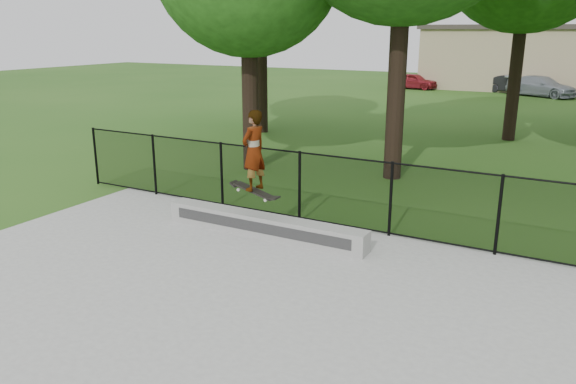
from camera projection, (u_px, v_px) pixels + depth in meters
name	position (u px, v px, depth m)	size (l,w,h in m)	color
grind_ledge	(264.00, 225.00, 11.03)	(4.33, 0.40, 0.42)	#A7A7A2
car_a	(414.00, 81.00, 38.93)	(1.29, 3.19, 1.09)	maroon
car_b	(515.00, 84.00, 36.22)	(1.21, 3.14, 1.14)	black
car_c	(541.00, 86.00, 34.47)	(1.74, 3.92, 1.24)	gray
skater_airborne	(254.00, 153.00, 10.47)	(0.82, 0.61, 1.71)	black
chainlink_fence	(391.00, 199.00, 10.88)	(16.06, 0.06, 1.50)	black
distant_building	(517.00, 57.00, 38.44)	(12.40, 6.40, 4.30)	tan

